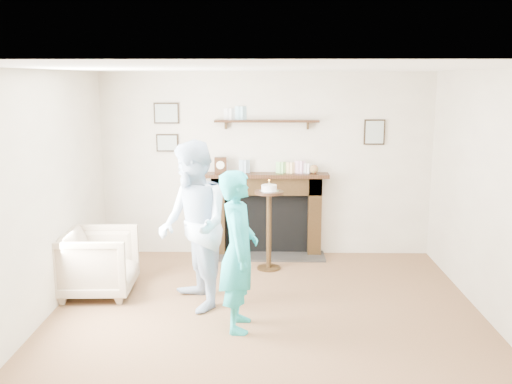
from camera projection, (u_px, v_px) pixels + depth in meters
ground at (266, 329)px, 5.58m from camera, size 5.00×5.00×0.00m
room_shell at (266, 155)px, 5.94m from camera, size 4.54×5.02×2.52m
armchair at (100, 294)px, 6.50m from camera, size 0.85×0.82×0.74m
man at (195, 306)px, 6.14m from camera, size 0.97×1.07×1.79m
woman at (239, 327)px, 5.62m from camera, size 0.38×0.57×1.57m
pedestal_table at (269, 214)px, 7.21m from camera, size 0.37×0.37×1.17m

